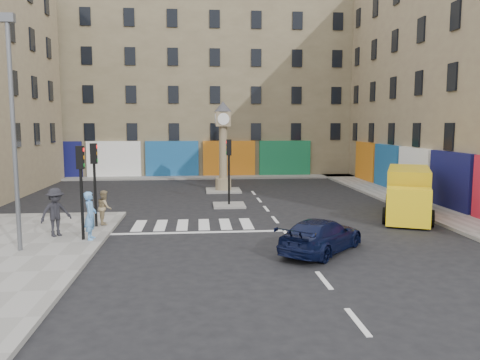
{
  "coord_description": "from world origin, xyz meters",
  "views": [
    {
      "loc": [
        -3.75,
        -18.35,
        4.7
      ],
      "look_at": [
        -1.73,
        3.95,
        2.0
      ],
      "focal_mm": 35.0,
      "sensor_mm": 36.0,
      "label": 1
    }
  ],
  "objects": [
    {
      "name": "pedestrian_blue",
      "position": [
        -8.0,
        0.23,
        1.1
      ],
      "size": [
        0.49,
        0.72,
        1.91
      ],
      "primitive_type": "imported",
      "rotation": [
        0.0,
        0.0,
        1.63
      ],
      "color": "#5F9ADA",
      "rests_on": "sidewalk_left"
    },
    {
      "name": "sidewalk_right",
      "position": [
        8.7,
        10.0,
        0.07
      ],
      "size": [
        2.6,
        30.0,
        0.15
      ],
      "primitive_type": "cube",
      "color": "gray",
      "rests_on": "ground"
    },
    {
      "name": "clock_pillar",
      "position": [
        -2.0,
        14.0,
        3.55
      ],
      "size": [
        1.2,
        1.2,
        6.1
      ],
      "color": "#948461",
      "rests_on": "island_far"
    },
    {
      "name": "sidewalk_far",
      "position": [
        -4.0,
        22.2,
        0.07
      ],
      "size": [
        32.0,
        2.4,
        0.15
      ],
      "primitive_type": "cube",
      "color": "gray",
      "rests_on": "ground"
    },
    {
      "name": "lamp_post",
      "position": [
        -10.2,
        -1.2,
        4.79
      ],
      "size": [
        0.5,
        0.25,
        8.3
      ],
      "color": "#595B60",
      "rests_on": "sidewalk_left"
    },
    {
      "name": "yellow_van",
      "position": [
        6.97,
        4.45,
        1.19
      ],
      "size": [
        4.51,
        6.83,
        2.41
      ],
      "rotation": [
        0.0,
        0.0,
        -0.43
      ],
      "color": "yellow",
      "rests_on": "ground"
    },
    {
      "name": "pedestrian_dark",
      "position": [
        -9.52,
        0.87,
        1.14
      ],
      "size": [
        1.44,
        1.4,
        1.98
      ],
      "primitive_type": "imported",
      "rotation": [
        0.0,
        0.0,
        0.73
      ],
      "color": "black",
      "rests_on": "sidewalk_left"
    },
    {
      "name": "island_far",
      "position": [
        -2.0,
        14.0,
        0.06
      ],
      "size": [
        2.4,
        2.4,
        0.12
      ],
      "primitive_type": "cube",
      "color": "gray",
      "rests_on": "ground"
    },
    {
      "name": "ground",
      "position": [
        0.0,
        0.0,
        0.0
      ],
      "size": [
        120.0,
        120.0,
        0.0
      ],
      "primitive_type": "plane",
      "color": "black",
      "rests_on": "ground"
    },
    {
      "name": "traffic_light_left_near",
      "position": [
        -8.3,
        0.2,
        2.62
      ],
      "size": [
        0.28,
        0.22,
        3.7
      ],
      "color": "black",
      "rests_on": "sidewalk_left"
    },
    {
      "name": "navy_sedan",
      "position": [
        0.74,
        -1.9,
        0.62
      ],
      "size": [
        4.13,
        4.35,
        1.24
      ],
      "primitive_type": "imported",
      "rotation": [
        0.0,
        0.0,
        2.42
      ],
      "color": "black",
      "rests_on": "ground"
    },
    {
      "name": "building_far",
      "position": [
        -4.0,
        28.0,
        8.5
      ],
      "size": [
        32.0,
        10.0,
        17.0
      ],
      "primitive_type": "cube",
      "color": "#827556",
      "rests_on": "ground"
    },
    {
      "name": "traffic_light_island",
      "position": [
        -2.0,
        8.0,
        2.59
      ],
      "size": [
        0.28,
        0.22,
        3.7
      ],
      "color": "black",
      "rests_on": "island_near"
    },
    {
      "name": "island_near",
      "position": [
        -2.0,
        8.0,
        0.06
      ],
      "size": [
        1.8,
        1.8,
        0.12
      ],
      "primitive_type": "cube",
      "color": "gray",
      "rests_on": "ground"
    },
    {
      "name": "pedestrian_tan",
      "position": [
        -8.0,
        3.04,
        0.93
      ],
      "size": [
        0.75,
        0.88,
        1.56
      ],
      "primitive_type": "imported",
      "rotation": [
        0.0,
        0.0,
        1.81
      ],
      "color": "#9D8760",
      "rests_on": "sidewalk_left"
    },
    {
      "name": "traffic_light_left_far",
      "position": [
        -8.3,
        2.6,
        2.62
      ],
      "size": [
        0.28,
        0.22,
        3.7
      ],
      "color": "black",
      "rests_on": "sidewalk_left"
    }
  ]
}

